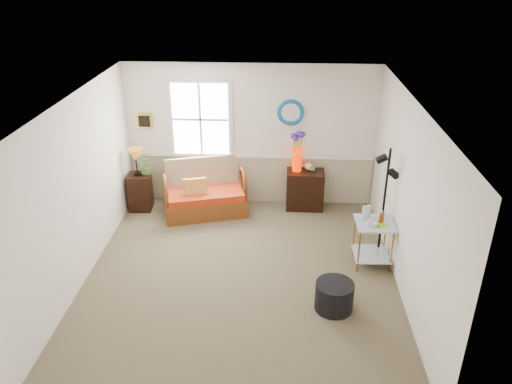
{
  "coord_description": "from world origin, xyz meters",
  "views": [
    {
      "loc": [
        0.55,
        -6.02,
        4.31
      ],
      "look_at": [
        0.21,
        0.35,
        1.22
      ],
      "focal_mm": 35.0,
      "sensor_mm": 36.0,
      "label": 1
    }
  ],
  "objects_px": {
    "cabinet": "(305,190)",
    "side_table": "(372,243)",
    "floor_lamp": "(384,205)",
    "loveseat": "(205,189)",
    "ottoman": "(334,296)",
    "lamp_stand": "(140,192)"
  },
  "relations": [
    {
      "from": "lamp_stand",
      "to": "loveseat",
      "type": "bearing_deg",
      "value": -3.51
    },
    {
      "from": "loveseat",
      "to": "cabinet",
      "type": "distance_m",
      "value": 1.83
    },
    {
      "from": "cabinet",
      "to": "floor_lamp",
      "type": "distance_m",
      "value": 2.01
    },
    {
      "from": "cabinet",
      "to": "side_table",
      "type": "bearing_deg",
      "value": -61.81
    },
    {
      "from": "lamp_stand",
      "to": "cabinet",
      "type": "relative_size",
      "value": 0.95
    },
    {
      "from": "cabinet",
      "to": "ottoman",
      "type": "bearing_deg",
      "value": -83.77
    },
    {
      "from": "loveseat",
      "to": "floor_lamp",
      "type": "height_order",
      "value": "floor_lamp"
    },
    {
      "from": "cabinet",
      "to": "floor_lamp",
      "type": "xyz_separation_m",
      "value": [
        1.09,
        -1.6,
        0.54
      ]
    },
    {
      "from": "lamp_stand",
      "to": "side_table",
      "type": "bearing_deg",
      "value": -21.89
    },
    {
      "from": "floor_lamp",
      "to": "side_table",
      "type": "bearing_deg",
      "value": -106.67
    },
    {
      "from": "cabinet",
      "to": "side_table",
      "type": "relative_size",
      "value": 1.01
    },
    {
      "from": "loveseat",
      "to": "cabinet",
      "type": "bearing_deg",
      "value": -6.5
    },
    {
      "from": "ottoman",
      "to": "loveseat",
      "type": "bearing_deg",
      "value": 128.72
    },
    {
      "from": "floor_lamp",
      "to": "ottoman",
      "type": "bearing_deg",
      "value": -103.08
    },
    {
      "from": "cabinet",
      "to": "floor_lamp",
      "type": "bearing_deg",
      "value": -55.26
    },
    {
      "from": "side_table",
      "to": "loveseat",
      "type": "bearing_deg",
      "value": 151.17
    },
    {
      "from": "side_table",
      "to": "lamp_stand",
      "type": "bearing_deg",
      "value": 158.11
    },
    {
      "from": "cabinet",
      "to": "floor_lamp",
      "type": "height_order",
      "value": "floor_lamp"
    },
    {
      "from": "side_table",
      "to": "cabinet",
      "type": "bearing_deg",
      "value": 117.74
    },
    {
      "from": "loveseat",
      "to": "lamp_stand",
      "type": "relative_size",
      "value": 2.1
    },
    {
      "from": "loveseat",
      "to": "cabinet",
      "type": "relative_size",
      "value": 2.0
    },
    {
      "from": "cabinet",
      "to": "side_table",
      "type": "distance_m",
      "value": 2.04
    }
  ]
}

